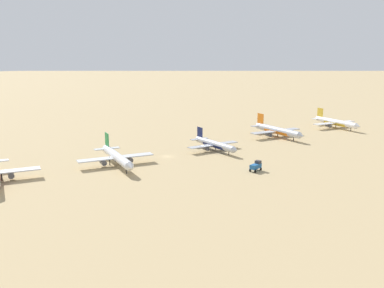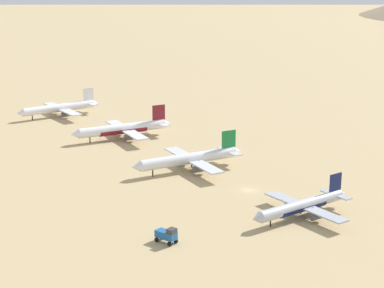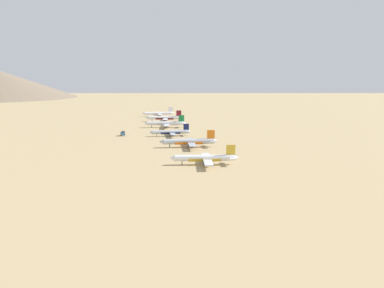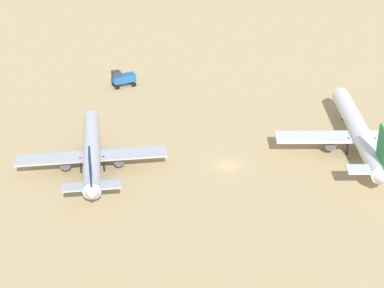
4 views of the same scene
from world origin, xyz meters
TOP-DOWN VIEW (x-y plane):
  - ground_plane at (0.00, 0.00)m, footprint 1800.00×1800.00m
  - parked_jet_2 at (2.07, -25.30)m, footprint 38.64×31.57m
  - parked_jet_3 at (3.06, 23.83)m, footprint 32.75×26.54m
  - parked_jet_4 at (-3.81, 71.46)m, footprint 38.75×31.50m
  - parked_jet_5 at (-4.23, 121.22)m, footprint 36.71×29.96m
  - service_truck at (39.91, 16.17)m, footprint 3.86×5.62m

SIDE VIEW (x-z plane):
  - ground_plane at x=0.00m, z-range 0.00..0.00m
  - service_truck at x=39.91m, z-range 0.13..4.03m
  - parked_jet_3 at x=3.06m, z-range -1.58..7.88m
  - parked_jet_5 at x=-4.23m, z-range -1.77..8.82m
  - parked_jet_4 at x=-3.81m, z-range -1.87..9.30m
  - parked_jet_2 at x=2.07m, z-range -1.82..9.34m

